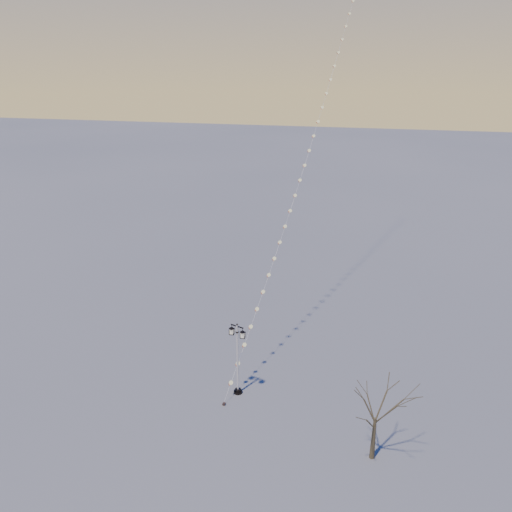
% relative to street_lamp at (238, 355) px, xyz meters
% --- Properties ---
extents(ground, '(300.00, 300.00, 0.00)m').
position_rel_street_lamp_xyz_m(ground, '(-0.48, -2.68, -2.70)').
color(ground, slate).
rests_on(ground, ground).
extents(street_lamp, '(1.19, 0.70, 4.89)m').
position_rel_street_lamp_xyz_m(street_lamp, '(0.00, 0.00, 0.00)').
color(street_lamp, black).
rests_on(street_lamp, ground).
extents(bare_tree, '(2.73, 2.73, 4.53)m').
position_rel_street_lamp_xyz_m(bare_tree, '(8.50, -3.88, 0.44)').
color(bare_tree, '#433A25').
rests_on(bare_tree, ground).
extents(kite_train, '(5.59, 33.28, 31.71)m').
position_rel_street_lamp_xyz_m(kite_train, '(2.02, 14.90, 13.03)').
color(kite_train, '#30211C').
rests_on(kite_train, ground).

